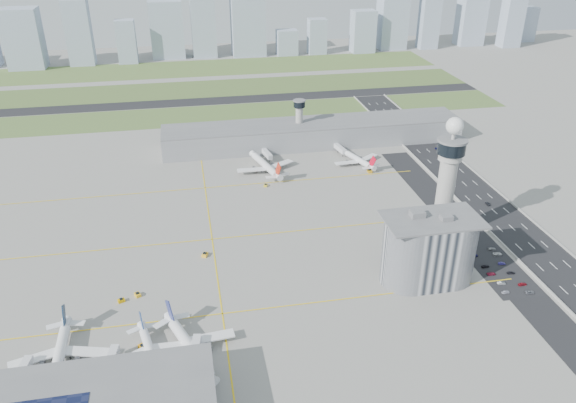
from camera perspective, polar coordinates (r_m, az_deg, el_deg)
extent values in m
plane|color=gray|center=(265.13, 1.43, -6.31)|extent=(1000.00, 1000.00, 0.00)
cube|color=#49602D|center=(464.97, -6.93, 8.79)|extent=(480.00, 50.00, 0.08)
cube|color=#526931|center=(536.51, -7.60, 11.29)|extent=(480.00, 60.00, 0.08)
cube|color=#546C33|center=(613.73, -8.15, 13.30)|extent=(480.00, 70.00, 0.08)
cube|color=black|center=(500.13, -7.28, 10.11)|extent=(480.00, 22.00, 0.10)
cube|color=black|center=(307.47, 22.92, -3.57)|extent=(28.00, 500.00, 0.10)
cube|color=#9E9E99|center=(300.01, 20.69, -3.79)|extent=(0.60, 500.00, 1.20)
cube|color=#9E9E99|center=(314.85, 25.09, -3.17)|extent=(0.60, 500.00, 1.20)
cube|color=black|center=(287.77, 19.75, -5.15)|extent=(18.00, 260.00, 0.08)
cube|color=black|center=(278.36, 20.57, -6.48)|extent=(20.00, 44.00, 0.10)
cube|color=yellow|center=(236.74, -6.69, -11.26)|extent=(260.00, 0.60, 0.01)
cube|color=yellow|center=(286.12, -7.72, -3.82)|extent=(260.00, 0.60, 0.01)
cube|color=yellow|center=(338.94, -8.42, 1.37)|extent=(260.00, 0.60, 0.01)
cube|color=yellow|center=(286.12, -7.72, -3.82)|extent=(0.60, 260.00, 0.01)
cylinder|color=#ADAAA5|center=(281.77, 15.61, 0.41)|extent=(8.40, 8.40, 48.00)
cylinder|color=#ADAAA5|center=(272.86, 16.18, 4.53)|extent=(11.00, 11.00, 4.00)
cylinder|color=black|center=(271.40, 16.29, 5.30)|extent=(13.00, 13.00, 6.00)
cylinder|color=slate|center=(270.16, 16.39, 5.99)|extent=(14.00, 14.00, 1.00)
cylinder|color=#ADAAA5|center=(269.30, 16.46, 6.48)|extent=(1.60, 1.60, 5.00)
sphere|color=white|center=(267.81, 16.58, 7.38)|extent=(8.00, 8.00, 8.00)
cylinder|color=#ADAAA5|center=(396.46, 1.14, 7.80)|extent=(5.00, 5.00, 28.00)
cylinder|color=black|center=(391.67, 1.16, 9.87)|extent=(8.00, 8.00, 4.00)
cylinder|color=slate|center=(390.92, 1.16, 10.21)|extent=(8.60, 8.60, 0.80)
cube|color=#B2B2B7|center=(254.58, 14.10, -4.80)|extent=(18.00, 24.00, 30.00)
cylinder|color=#B2B2B7|center=(251.18, 12.22, -5.04)|extent=(24.00, 24.00, 30.00)
cylinder|color=#B2B2B7|center=(258.24, 15.93, -4.56)|extent=(24.00, 24.00, 30.00)
cube|color=slate|center=(246.92, 14.50, -1.77)|extent=(42.00, 24.00, 0.80)
cube|color=slate|center=(246.17, 13.00, -1.25)|extent=(6.00, 5.00, 3.00)
cube|color=slate|center=(246.83, 15.78, -1.61)|extent=(5.00, 4.00, 2.40)
cube|color=gray|center=(398.95, 2.61, 6.91)|extent=(210.00, 32.00, 15.00)
cube|color=slate|center=(396.25, 2.63, 7.98)|extent=(210.00, 32.00, 0.80)
imported|color=silver|center=(263.40, 21.23, -8.56)|extent=(3.61, 1.64, 1.20)
imported|color=#8F9599|center=(268.49, 20.87, -7.74)|extent=(3.85, 1.66, 1.23)
imported|color=maroon|center=(273.33, 19.96, -6.91)|extent=(4.02, 1.92, 1.11)
imported|color=black|center=(277.74, 19.41, -6.23)|extent=(3.85, 1.78, 1.09)
imported|color=#151250|center=(284.16, 18.42, -5.23)|extent=(3.47, 1.63, 1.15)
imported|color=silver|center=(287.72, 18.03, -4.73)|extent=(3.63, 1.64, 1.16)
imported|color=slate|center=(267.28, 23.35, -8.46)|extent=(4.13, 2.26, 1.10)
imported|color=maroon|center=(271.23, 22.71, -7.75)|extent=(4.16, 2.02, 1.17)
imported|color=black|center=(277.16, 21.70, -6.73)|extent=(3.70, 1.83, 1.21)
imported|color=navy|center=(282.47, 20.90, -5.90)|extent=(3.51, 1.49, 1.13)
imported|color=white|center=(289.06, 20.51, -5.01)|extent=(4.45, 2.28, 1.20)
imported|color=#A0A0A0|center=(292.39, 20.01, -4.53)|extent=(3.93, 1.65, 1.13)
imported|color=black|center=(335.14, 19.63, -0.22)|extent=(1.50, 3.97, 1.29)
imported|color=#13134F|center=(403.40, 14.96, 5.17)|extent=(2.58, 4.86, 1.30)
imported|color=gray|center=(451.32, 10.02, 8.06)|extent=(1.64, 3.64, 1.21)
cube|color=#9EADC1|center=(659.95, -25.27, 14.74)|extent=(35.81, 28.65, 60.36)
cube|color=#9EADC1|center=(652.97, -20.48, 15.78)|extent=(25.49, 20.39, 66.89)
cube|color=#9EADC1|center=(647.52, -16.08, 15.33)|extent=(20.04, 16.03, 45.20)
cube|color=#9EADC1|center=(662.49, -12.20, 16.73)|extent=(35.76, 28.61, 61.22)
cube|color=#9EADC1|center=(655.88, -8.64, 17.90)|extent=(26.33, 21.06, 83.39)
cube|color=#9EADC1|center=(662.45, -4.09, 17.28)|extent=(36.96, 29.57, 62.11)
cube|color=#9EADC1|center=(663.77, -0.11, 15.86)|extent=(23.01, 18.41, 27.75)
cube|color=#9EADC1|center=(669.63, 2.96, 16.42)|extent=(20.22, 16.18, 38.97)
cube|color=#9EADC1|center=(681.57, 7.62, 16.76)|extent=(26.14, 20.92, 46.89)
cube|color=#9EADC1|center=(702.81, 10.59, 18.29)|extent=(32.26, 25.81, 81.20)
cube|color=#9EADC1|center=(714.13, 14.17, 17.58)|extent=(21.59, 17.28, 68.75)
cube|color=#9EADC1|center=(748.20, 18.10, 17.30)|extent=(30.25, 24.20, 63.40)
cube|color=#9EADC1|center=(752.02, 21.85, 17.09)|extent=(23.04, 18.43, 71.56)
cube|color=#9EADC1|center=(796.56, 22.96, 16.26)|extent=(22.64, 18.11, 41.06)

